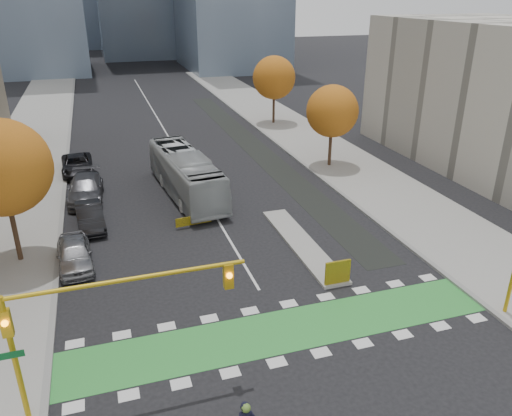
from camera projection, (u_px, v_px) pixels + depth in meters
ground at (296, 351)px, 21.29m from camera, size 300.00×300.00×0.00m
sidewalk_west at (10, 210)px, 34.95m from camera, size 7.00×120.00×0.15m
sidewalk_east at (355, 171)px, 42.49m from camera, size 7.00×120.00×0.15m
curb_west at (63, 204)px, 35.93m from camera, size 0.30×120.00×0.16m
curb_east at (317, 175)px, 41.52m from camera, size 0.30×120.00×0.16m
bike_crossing at (283, 330)px, 22.59m from camera, size 20.00×3.00×0.01m
centre_line at (163, 128)px, 56.22m from camera, size 0.15×70.00×0.01m
bike_lane_paint at (253, 146)px, 49.58m from camera, size 2.50×50.00×0.01m
median_island at (301, 244)px, 30.23m from camera, size 1.60×10.00×0.16m
hazard_board at (338, 272)px, 25.75m from camera, size 1.40×0.12×1.30m
tree_west at (1, 168)px, 26.18m from camera, size 5.20×5.20×8.22m
tree_east_near at (332, 111)px, 41.91m from camera, size 4.40×4.40×7.08m
tree_east_far at (274, 78)px, 55.88m from camera, size 4.80×4.80×7.65m
traffic_signal_west at (89, 313)px, 17.02m from camera, size 8.53×0.56×5.20m
bus at (186, 174)px, 37.09m from camera, size 4.01×12.12×3.31m
parked_car_a at (74, 254)px, 27.61m from camera, size 2.16×4.69×1.56m
parked_car_b at (90, 216)px, 32.23m from camera, size 1.97×4.72×1.52m
parked_car_c at (85, 189)px, 36.50m from camera, size 2.74×6.00×1.70m
parked_car_d at (77, 165)px, 41.90m from camera, size 2.69×5.49×1.50m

